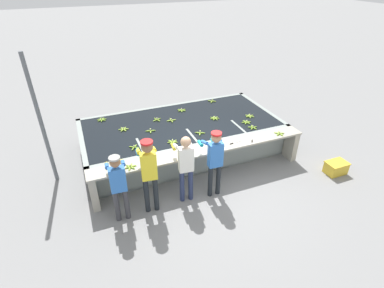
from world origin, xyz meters
The scene contains 28 objects.
ground_plane centered at (0.00, 0.00, 0.00)m, with size 80.00×80.00×0.00m, color gray.
wash_tank centered at (0.00, 1.78, 0.44)m, with size 5.48×2.67×0.88m.
work_ledge centered at (0.00, 0.23, 0.65)m, with size 5.48×0.45×0.88m.
worker_0 centered at (-2.14, -0.35, 0.95)m, with size 0.43×0.72×1.58m.
worker_1 centered at (-1.49, -0.34, 1.09)m, with size 0.46×0.74×1.77m.
worker_2 centered at (-0.67, -0.29, 1.00)m, with size 0.46×0.73×1.66m.
worker_3 centered at (-0.01, -0.37, 1.01)m, with size 0.42×0.72×1.66m.
banana_bunch_floating_0 centered at (0.97, 1.64, 0.90)m, with size 0.27×0.28×0.08m.
banana_bunch_floating_1 centered at (-1.53, 0.93, 0.90)m, with size 0.24×0.24×0.08m.
banana_bunch_floating_2 centered at (0.23, 1.00, 0.90)m, with size 0.27×0.27×0.08m.
banana_bunch_floating_3 centered at (-1.59, 1.96, 0.90)m, with size 0.28×0.28×0.08m.
banana_bunch_floating_4 centered at (-2.05, 2.77, 0.90)m, with size 0.28×0.28×0.08m.
banana_bunch_floating_5 centered at (1.98, 1.38, 0.90)m, with size 0.28×0.27×0.08m.
banana_bunch_floating_6 centered at (-0.59, 2.18, 0.90)m, with size 0.27×0.27×0.08m.
banana_bunch_floating_7 centered at (-0.22, 1.98, 0.90)m, with size 0.28×0.28×0.08m.
banana_bunch_floating_8 centered at (-0.59, 0.83, 0.90)m, with size 0.28×0.28×0.08m.
banana_bunch_floating_9 centered at (1.68, 1.08, 0.90)m, with size 0.28×0.28×0.08m.
banana_bunch_floating_10 centered at (0.29, 2.52, 0.90)m, with size 0.28×0.28×0.08m.
banana_bunch_floating_11 centered at (1.44, 2.81, 0.90)m, with size 0.25×0.25×0.08m.
banana_bunch_floating_12 centered at (1.68, 0.73, 0.90)m, with size 0.27×0.28×0.08m.
banana_bunch_floating_13 centered at (-0.94, 1.60, 0.90)m, with size 0.28×0.28×0.08m.
banana_bunch_ledge_0 centered at (-0.38, 0.25, 0.90)m, with size 0.28×0.26×0.08m.
banana_bunch_ledge_1 centered at (2.13, 0.17, 0.90)m, with size 0.27×0.27×0.08m.
banana_bunch_ledge_2 centered at (-1.79, 0.16, 0.90)m, with size 0.28×0.27×0.08m.
knife_0 centered at (0.81, 0.22, 0.89)m, with size 0.35×0.09×0.02m.
knife_1 centered at (1.31, 0.17, 0.89)m, with size 0.22×0.30×0.02m.
crate centered at (3.30, -0.84, 0.16)m, with size 0.55×0.39×0.32m.
support_post_left centered at (-3.44, 1.62, 1.60)m, with size 0.09×0.09×3.20m.
Camera 1 is at (-2.56, -5.29, 4.68)m, focal length 28.00 mm.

